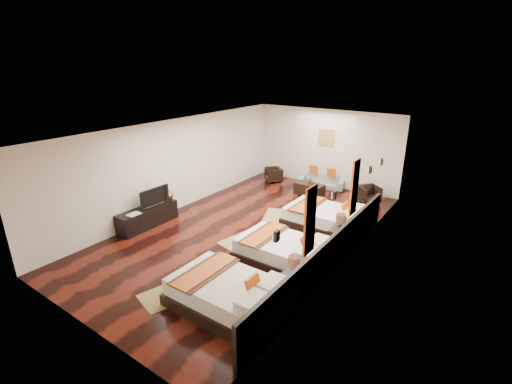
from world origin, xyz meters
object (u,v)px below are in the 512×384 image
Objects in this scene: armchair_right at (369,194)px; table_plant at (310,180)px; sofa at (322,181)px; coffee_table at (309,189)px; bed_mid at (286,252)px; nightstand_a at (293,282)px; tv_console at (148,217)px; tv at (153,197)px; nightstand_b at (340,237)px; figurine at (168,194)px; bed_far at (327,218)px; armchair_left at (273,175)px; bed_near at (231,295)px; book at (131,213)px.

armchair_right is 2.00m from table_plant.
sofa reaches higher than coffee_table.
coffee_table is (-1.64, 4.38, -0.09)m from bed_mid.
nightstand_a reaches higher than bed_mid.
sofa is at bearing 106.98° from bed_mid.
coffee_table is 4.03× the size of table_plant.
table_plant is (2.55, 4.93, 0.25)m from tv_console.
tv_console is at bearing -117.67° from coffee_table.
tv is 0.96× the size of coffee_table.
nightstand_b is (0.75, 1.31, 0.04)m from bed_mid.
nightstand_a reaches higher than armchair_right.
figurine is at bearing -122.01° from coffee_table.
tv_console is (-4.20, -2.76, -0.02)m from bed_far.
nightstand_a is at bearing -14.45° from figurine.
bed_mid is 4.82m from armchair_right.
armchair_left is at bearing 128.52° from armchair_right.
tv is at bearing 157.74° from bed_near.
figurine reaches higher than sofa.
bed_near is 6.59m from coffee_table.
nightstand_a is 4.95m from book.
book is at bearing -141.92° from bed_far.
bed_mid is 4.33m from book.
tv is at bearing 86.06° from book.
nightstand_b is 0.52× the size of tv_console.
tv_console is at bearing -90.00° from figurine.
bed_mid reaches higher than book.
tv is at bearing 75.72° from tv_console.
armchair_right is (0.30, 6.81, -0.01)m from bed_near.
bed_near is 1.05× the size of bed_mid.
nightstand_b reaches higher than table_plant.
coffee_table is (2.56, 5.41, -0.37)m from book.
bed_mid is at bearing -69.51° from coffee_table.
nightstand_b is at bearing -51.70° from bed_far.
bed_mid is 4.73m from table_plant.
bed_far is 2.73m from table_plant.
bed_mid is at bearing -86.32° from sofa.
figurine is 1.35× the size of table_plant.
armchair_right is (0.30, 4.81, 0.00)m from bed_mid.
bed_near is at bearing -75.65° from table_plant.
tv is (-4.15, -0.30, 0.54)m from bed_mid.
bed_mid is at bearing 13.79° from book.
nightstand_b is at bearing -72.80° from sofa.
tv reaches higher than bed_near.
armchair_right is at bearing 49.73° from tv_console.
book is (-0.05, -0.73, -0.26)m from tv.
tv is (-4.15, -2.56, 0.53)m from bed_far.
nightstand_a reaches higher than sofa.
armchair_right reaches higher than armchair_left.
armchair_right is (4.50, 4.52, -0.43)m from figurine.
sofa is (-1.64, 5.36, -0.05)m from bed_mid.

